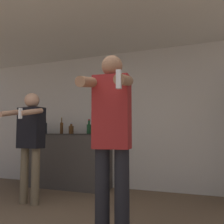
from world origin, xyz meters
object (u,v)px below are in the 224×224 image
(bottle_red_label, at_px, (41,128))
(bottle_clear_vodka, at_px, (71,129))
(person_woman_foreground, at_px, (112,136))
(person_man_side, at_px, (30,136))
(bottle_dark_rum, at_px, (45,128))
(bottle_short_whiskey, at_px, (89,128))
(bottle_tall_gin, at_px, (62,128))

(bottle_red_label, bearing_deg, bottle_clear_vodka, 0.00)
(person_woman_foreground, height_order, person_man_side, person_woman_foreground)
(person_woman_foreground, bearing_deg, bottle_red_label, 138.29)
(bottle_clear_vodka, distance_m, person_woman_foreground, 2.71)
(bottle_dark_rum, distance_m, bottle_red_label, 0.11)
(person_woman_foreground, distance_m, person_man_side, 1.87)
(bottle_red_label, bearing_deg, bottle_dark_rum, -0.00)
(bottle_red_label, distance_m, person_man_side, 1.45)
(bottle_red_label, xyz_separation_m, bottle_short_whiskey, (1.09, -0.00, -0.02))
(person_woman_foreground, bearing_deg, person_man_side, 150.94)
(bottle_short_whiskey, xyz_separation_m, person_woman_foreground, (1.30, -2.13, -0.13))
(bottle_tall_gin, bearing_deg, person_man_side, -77.84)
(bottle_short_whiskey, bearing_deg, bottle_clear_vodka, 180.00)
(bottle_dark_rum, bearing_deg, bottle_red_label, 180.00)
(bottle_red_label, xyz_separation_m, person_woman_foreground, (2.39, -2.13, -0.15))
(bottle_dark_rum, bearing_deg, bottle_short_whiskey, 0.00)
(bottle_tall_gin, bearing_deg, bottle_dark_rum, 180.00)
(bottle_red_label, bearing_deg, person_man_side, -58.24)
(bottle_clear_vodka, height_order, person_woman_foreground, person_woman_foreground)
(bottle_red_label, relative_size, person_man_side, 0.20)
(bottle_dark_rum, xyz_separation_m, bottle_short_whiskey, (0.98, 0.00, -0.01))
(bottle_dark_rum, distance_m, person_man_side, 1.39)
(bottle_dark_rum, height_order, bottle_tall_gin, bottle_tall_gin)
(bottle_clear_vodka, height_order, bottle_short_whiskey, bottle_short_whiskey)
(bottle_short_whiskey, bearing_deg, person_woman_foreground, -58.65)
(bottle_red_label, height_order, person_woman_foreground, person_woman_foreground)
(bottle_short_whiskey, distance_m, person_woman_foreground, 2.50)
(bottle_dark_rum, distance_m, person_woman_foreground, 3.12)
(bottle_red_label, distance_m, person_woman_foreground, 3.20)
(person_man_side, bearing_deg, person_woman_foreground, -29.06)
(bottle_red_label, distance_m, bottle_short_whiskey, 1.09)
(bottle_tall_gin, xyz_separation_m, person_woman_foreground, (1.90, -2.13, -0.14))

